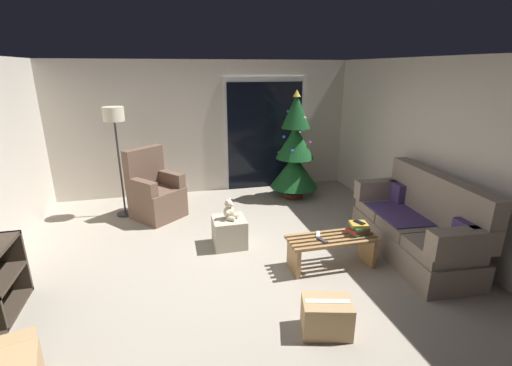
{
  "coord_description": "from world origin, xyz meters",
  "views": [
    {
      "loc": [
        -0.72,
        -3.78,
        2.35
      ],
      "look_at": [
        0.4,
        0.7,
        0.85
      ],
      "focal_mm": 24.92,
      "sensor_mm": 36.0,
      "label": 1
    }
  ],
  "objects_px": {
    "cell_phone": "(359,222)",
    "ottoman": "(229,232)",
    "remote_white": "(318,234)",
    "teddy_bear_cream": "(229,211)",
    "couch": "(417,226)",
    "coffee_table": "(332,247)",
    "armchair": "(155,193)",
    "floor_lamp": "(115,125)",
    "book_stack": "(358,228)",
    "cardboard_box_taped_mid_floor": "(327,316)",
    "remote_graphite": "(322,240)",
    "christmas_tree": "(295,152)"
  },
  "relations": [
    {
      "from": "armchair",
      "to": "cell_phone",
      "type": "bearing_deg",
      "value": -40.6
    },
    {
      "from": "couch",
      "to": "floor_lamp",
      "type": "height_order",
      "value": "floor_lamp"
    },
    {
      "from": "book_stack",
      "to": "cell_phone",
      "type": "distance_m",
      "value": 0.08
    },
    {
      "from": "armchair",
      "to": "ottoman",
      "type": "height_order",
      "value": "armchair"
    },
    {
      "from": "christmas_tree",
      "to": "ottoman",
      "type": "xyz_separation_m",
      "value": [
        -1.52,
        -1.6,
        -0.68
      ]
    },
    {
      "from": "cell_phone",
      "to": "teddy_bear_cream",
      "type": "distance_m",
      "value": 1.69
    },
    {
      "from": "remote_graphite",
      "to": "book_stack",
      "type": "relative_size",
      "value": 0.56
    },
    {
      "from": "couch",
      "to": "remote_white",
      "type": "distance_m",
      "value": 1.35
    },
    {
      "from": "couch",
      "to": "ottoman",
      "type": "height_order",
      "value": "couch"
    },
    {
      "from": "ottoman",
      "to": "teddy_bear_cream",
      "type": "distance_m",
      "value": 0.32
    },
    {
      "from": "cell_phone",
      "to": "coffee_table",
      "type": "bearing_deg",
      "value": 164.32
    },
    {
      "from": "coffee_table",
      "to": "ottoman",
      "type": "bearing_deg",
      "value": 142.85
    },
    {
      "from": "remote_graphite",
      "to": "teddy_bear_cream",
      "type": "xyz_separation_m",
      "value": [
        -0.95,
        0.91,
        0.11
      ]
    },
    {
      "from": "couch",
      "to": "christmas_tree",
      "type": "distance_m",
      "value": 2.61
    },
    {
      "from": "coffee_table",
      "to": "book_stack",
      "type": "relative_size",
      "value": 3.94
    },
    {
      "from": "coffee_table",
      "to": "book_stack",
      "type": "distance_m",
      "value": 0.4
    },
    {
      "from": "book_stack",
      "to": "couch",
      "type": "bearing_deg",
      "value": 0.4
    },
    {
      "from": "remote_graphite",
      "to": "teddy_bear_cream",
      "type": "relative_size",
      "value": 0.55
    },
    {
      "from": "couch",
      "to": "coffee_table",
      "type": "distance_m",
      "value": 1.2
    },
    {
      "from": "cell_phone",
      "to": "cardboard_box_taped_mid_floor",
      "type": "bearing_deg",
      "value": -149.22
    },
    {
      "from": "book_stack",
      "to": "floor_lamp",
      "type": "bearing_deg",
      "value": 141.89
    },
    {
      "from": "remote_white",
      "to": "cardboard_box_taped_mid_floor",
      "type": "xyz_separation_m",
      "value": [
        -0.4,
        -1.14,
        -0.24
      ]
    },
    {
      "from": "coffee_table",
      "to": "floor_lamp",
      "type": "xyz_separation_m",
      "value": [
        -2.64,
        2.35,
        1.24
      ]
    },
    {
      "from": "remote_graphite",
      "to": "teddy_bear_cream",
      "type": "distance_m",
      "value": 1.32
    },
    {
      "from": "remote_white",
      "to": "floor_lamp",
      "type": "height_order",
      "value": "floor_lamp"
    },
    {
      "from": "ottoman",
      "to": "teddy_bear_cream",
      "type": "bearing_deg",
      "value": -37.15
    },
    {
      "from": "book_stack",
      "to": "coffee_table",
      "type": "bearing_deg",
      "value": -178.08
    },
    {
      "from": "couch",
      "to": "armchair",
      "type": "height_order",
      "value": "armchair"
    },
    {
      "from": "remote_white",
      "to": "teddy_bear_cream",
      "type": "bearing_deg",
      "value": 167.43
    },
    {
      "from": "remote_graphite",
      "to": "book_stack",
      "type": "distance_m",
      "value": 0.52
    },
    {
      "from": "couch",
      "to": "book_stack",
      "type": "bearing_deg",
      "value": -179.6
    },
    {
      "from": "cell_phone",
      "to": "ottoman",
      "type": "distance_m",
      "value": 1.73
    },
    {
      "from": "coffee_table",
      "to": "christmas_tree",
      "type": "distance_m",
      "value": 2.56
    },
    {
      "from": "ottoman",
      "to": "remote_white",
      "type": "bearing_deg",
      "value": -37.9
    },
    {
      "from": "coffee_table",
      "to": "couch",
      "type": "bearing_deg",
      "value": 0.84
    },
    {
      "from": "coffee_table",
      "to": "floor_lamp",
      "type": "height_order",
      "value": "floor_lamp"
    },
    {
      "from": "remote_white",
      "to": "teddy_bear_cream",
      "type": "relative_size",
      "value": 0.55
    },
    {
      "from": "book_stack",
      "to": "cardboard_box_taped_mid_floor",
      "type": "xyz_separation_m",
      "value": [
        -0.89,
        -1.06,
        -0.31
      ]
    },
    {
      "from": "coffee_table",
      "to": "teddy_bear_cream",
      "type": "bearing_deg",
      "value": 142.85
    },
    {
      "from": "coffee_table",
      "to": "armchair",
      "type": "height_order",
      "value": "armchair"
    },
    {
      "from": "remote_graphite",
      "to": "floor_lamp",
      "type": "relative_size",
      "value": 0.09
    },
    {
      "from": "coffee_table",
      "to": "christmas_tree",
      "type": "relative_size",
      "value": 0.55
    },
    {
      "from": "couch",
      "to": "remote_white",
      "type": "xyz_separation_m",
      "value": [
        -1.34,
        0.07,
        0.01
      ]
    },
    {
      "from": "couch",
      "to": "coffee_table",
      "type": "height_order",
      "value": "couch"
    },
    {
      "from": "couch",
      "to": "floor_lamp",
      "type": "bearing_deg",
      "value": 148.69
    },
    {
      "from": "coffee_table",
      "to": "armchair",
      "type": "distance_m",
      "value": 3.02
    },
    {
      "from": "cell_phone",
      "to": "ottoman",
      "type": "xyz_separation_m",
      "value": [
        -1.48,
        0.83,
        -0.35
      ]
    },
    {
      "from": "remote_white",
      "to": "christmas_tree",
      "type": "distance_m",
      "value": 2.47
    },
    {
      "from": "remote_white",
      "to": "book_stack",
      "type": "distance_m",
      "value": 0.5
    },
    {
      "from": "couch",
      "to": "remote_graphite",
      "type": "height_order",
      "value": "couch"
    }
  ]
}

